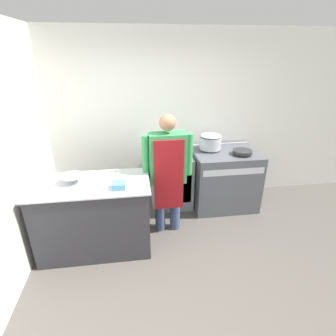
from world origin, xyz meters
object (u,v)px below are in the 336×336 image
Objects in this scene: fridge_unit at (171,181)px; stock_pot at (210,141)px; stove at (224,179)px; plastic_tub at (119,185)px; saute_pan at (242,152)px; mixing_bowl at (72,179)px; person_cook at (168,169)px.

stock_pot is (0.61, 0.01, 0.64)m from fridge_unit.
plastic_tub reaches higher than stove.
fridge_unit is 5.82× the size of plastic_tub.
stock_pot is 0.51m from saute_pan.
mixing_bowl reaches higher than saute_pan.
mixing_bowl reaches higher than stove.
stock_pot reaches higher than plastic_tub.
person_cook reaches higher than stock_pot.
person_cook is 5.75× the size of saute_pan.
mixing_bowl is 2.12m from stock_pot.
stove is at bearing 146.75° from saute_pan.
person_cook is 1.26m from saute_pan.
stove is 2.34m from mixing_bowl.
fridge_unit is at bearing 166.35° from saute_pan.
mixing_bowl is at bearing -165.66° from saute_pan.
person_cook reaches higher than mixing_bowl.
plastic_tub is 1.77m from stock_pot.
saute_pan is at bearing 19.14° from person_cook.
saute_pan is (1.04, -0.25, 0.54)m from fridge_unit.
person_cook is at bearing -160.86° from saute_pan.
mixing_bowl is 0.82× the size of stock_pot.
fridge_unit is (-0.84, 0.12, -0.03)m from stove.
fridge_unit is 0.86m from person_cook.
fridge_unit is 0.89m from stock_pot.
fridge_unit is 1.66m from mixing_bowl.
plastic_tub is at bearing -149.35° from stove.
mixing_bowl reaches higher than plastic_tub.
person_cook is 0.74m from plastic_tub.
mixing_bowl is 2.44m from saute_pan.
plastic_tub reaches higher than fridge_unit.
fridge_unit is at bearing 77.05° from person_cook.
stock_pot is (1.39, 1.09, 0.11)m from plastic_tub.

